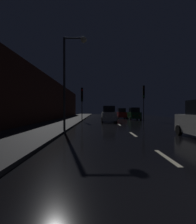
# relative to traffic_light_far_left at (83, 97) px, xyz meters

# --- Properties ---
(ground) EXTENTS (26.04, 84.00, 0.02)m
(ground) POSITION_rel_traffic_light_far_left_xyz_m (4.52, 2.06, -3.38)
(ground) COLOR black
(sidewalk_left) EXTENTS (4.40, 84.00, 0.15)m
(sidewalk_left) POSITION_rel_traffic_light_far_left_xyz_m (-2.30, 2.06, -3.30)
(sidewalk_left) COLOR #28282B
(sidewalk_left) RESTS_ON ground
(building_facade_left) EXTENTS (0.80, 63.00, 6.26)m
(building_facade_left) POSITION_rel_traffic_light_far_left_xyz_m (-4.90, -1.44, -0.24)
(building_facade_left) COLOR #472319
(building_facade_left) RESTS_ON ground
(lane_centerline) EXTENTS (0.16, 24.25, 0.01)m
(lane_centerline) POSITION_rel_traffic_light_far_left_xyz_m (4.52, -9.02, -3.36)
(lane_centerline) COLOR beige
(lane_centerline) RESTS_ON ground
(traffic_light_far_left) EXTENTS (0.34, 0.47, 4.66)m
(traffic_light_far_left) POSITION_rel_traffic_light_far_left_xyz_m (0.00, 0.00, 0.00)
(traffic_light_far_left) COLOR #38383A
(traffic_light_far_left) RESTS_ON ground
(traffic_light_far_right) EXTENTS (0.36, 0.48, 5.23)m
(traffic_light_far_right) POSITION_rel_traffic_light_far_left_xyz_m (9.03, 2.07, 0.46)
(traffic_light_far_right) COLOR #38383A
(traffic_light_far_right) RESTS_ON ground
(streetlamp_overhead) EXTENTS (1.70, 0.44, 6.85)m
(streetlamp_overhead) POSITION_rel_traffic_light_far_left_xyz_m (0.27, -12.34, 1.20)
(streetlamp_overhead) COLOR #2D2D30
(streetlamp_overhead) RESTS_ON ground
(car_approaching_headlights) EXTENTS (1.96, 4.25, 2.14)m
(car_approaching_headlights) POSITION_rel_traffic_light_far_left_xyz_m (3.65, -0.92, -2.39)
(car_approaching_headlights) COLOR silver
(car_approaching_headlights) RESTS_ON ground
(car_distant_taillights) EXTENTS (1.78, 3.85, 1.94)m
(car_distant_taillights) POSITION_rel_traffic_light_far_left_xyz_m (6.69, 9.83, -2.48)
(car_distant_taillights) COLOR maroon
(car_distant_taillights) RESTS_ON ground
(car_parked_right_far) EXTENTS (1.83, 3.97, 2.00)m
(car_parked_right_far) POSITION_rel_traffic_light_far_left_xyz_m (8.23, 5.30, -2.46)
(car_parked_right_far) COLOR #0F3819
(car_parked_right_far) RESTS_ON ground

